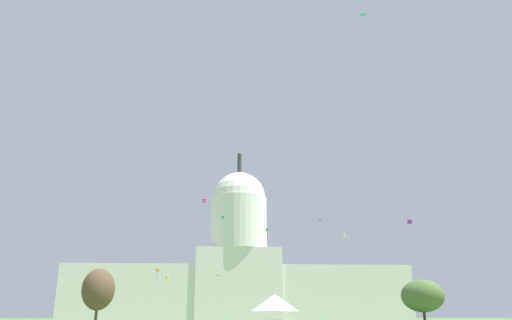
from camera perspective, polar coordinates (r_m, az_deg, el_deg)
capitol_building at (r=204.54m, az=-2.03°, el=-12.73°), size 135.79×23.04×69.19m
event_tent at (r=72.61m, az=2.20°, el=-17.35°), size 5.11×5.33×5.79m
tree_west_mid at (r=112.69m, az=-17.64°, el=-13.98°), size 9.37×9.30×12.32m
tree_east_near at (r=129.98m, az=18.58°, el=-14.57°), size 12.96×12.24×11.10m
kite_violet_low at (r=82.17m, az=17.25°, el=-6.80°), size 0.90×0.90×0.65m
kite_cyan_high at (r=104.80m, az=12.21°, el=15.57°), size 1.56×1.30×2.21m
kite_yellow_low at (r=173.55m, az=-10.15°, el=-13.13°), size 1.17×1.18×0.97m
kite_lime_high at (r=189.88m, az=-13.62°, el=-5.53°), size 1.08×0.81×0.13m
kite_green_mid at (r=156.50m, az=1.26°, el=-8.04°), size 0.82×0.79×3.60m
kite_gold_low at (r=163.11m, az=-11.19°, el=-12.29°), size 1.27×1.26×4.50m
kite_white_mid at (r=105.55m, az=10.10°, el=-8.50°), size 0.62×0.83×1.12m
kite_red_low at (r=138.58m, az=-4.25°, el=-13.24°), size 1.59×1.83×0.12m
kite_magenta_mid at (r=145.50m, az=-5.93°, el=-4.67°), size 1.24×1.28×4.62m
kite_turquoise_mid at (r=170.68m, az=-3.85°, el=-6.64°), size 0.95×0.60×2.56m
kite_black_mid at (r=167.44m, az=7.36°, el=-6.87°), size 0.73×0.73×0.87m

